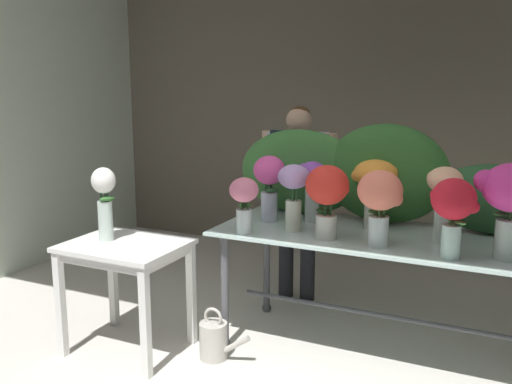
% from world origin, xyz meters
% --- Properties ---
extents(ground_plane, '(7.77, 7.77, 0.00)m').
position_xyz_m(ground_plane, '(0.00, 1.74, 0.00)').
color(ground_plane, silver).
extents(wall_back, '(5.98, 0.12, 2.92)m').
position_xyz_m(wall_back, '(0.00, 3.47, 1.46)').
color(wall_back, '#706656').
rests_on(wall_back, ground).
extents(wall_left, '(0.12, 3.59, 2.92)m').
position_xyz_m(wall_left, '(-2.99, 1.74, 1.46)').
color(wall_left, silver).
rests_on(wall_left, ground).
extents(display_table_glass, '(1.98, 0.87, 0.81)m').
position_xyz_m(display_table_glass, '(0.44, 1.43, 0.69)').
color(display_table_glass, silver).
rests_on(display_table_glass, ground).
extents(side_table_white, '(0.74, 0.59, 0.73)m').
position_xyz_m(side_table_white, '(-1.02, 0.81, 0.63)').
color(side_table_white, white).
rests_on(side_table_white, ground).
extents(florist, '(0.62, 0.24, 1.56)m').
position_xyz_m(florist, '(-0.35, 2.12, 0.96)').
color(florist, '#232328').
rests_on(florist, ground).
extents(foliage_backdrop, '(2.19, 0.31, 0.67)m').
position_xyz_m(foliage_backdrop, '(0.40, 1.75, 1.11)').
color(foliage_backdrop, '#387033').
rests_on(foliage_backdrop, display_table_glass).
extents(vase_crimson_carnations, '(0.26, 0.24, 0.44)m').
position_xyz_m(vase_crimson_carnations, '(0.93, 1.12, 1.09)').
color(vase_crimson_carnations, silver).
rests_on(vase_crimson_carnations, display_table_glass).
extents(vase_rosy_tulips, '(0.20, 0.18, 0.36)m').
position_xyz_m(vase_rosy_tulips, '(-0.31, 1.10, 1.03)').
color(vase_rosy_tulips, silver).
rests_on(vase_rosy_tulips, display_table_glass).
extents(vase_fuchsia_hydrangea, '(0.22, 0.22, 0.45)m').
position_xyz_m(vase_fuchsia_hydrangea, '(-0.30, 1.46, 1.08)').
color(vase_fuchsia_hydrangea, silver).
rests_on(vase_fuchsia_hydrangea, display_table_glass).
extents(vase_peach_anemones, '(0.21, 0.20, 0.46)m').
position_xyz_m(vase_peach_anemones, '(0.84, 1.41, 1.10)').
color(vase_peach_anemones, silver).
rests_on(vase_peach_anemones, display_table_glass).
extents(vase_magenta_peonies, '(0.37, 0.31, 0.52)m').
position_xyz_m(vase_magenta_peonies, '(1.20, 1.23, 1.15)').
color(vase_magenta_peonies, silver).
rests_on(vase_magenta_peonies, display_table_glass).
extents(vase_coral_dahlias, '(0.26, 0.26, 0.45)m').
position_xyz_m(vase_coral_dahlias, '(0.53, 1.17, 1.10)').
color(vase_coral_dahlias, silver).
rests_on(vase_coral_dahlias, display_table_glass).
extents(vase_scarlet_lilies, '(0.27, 0.26, 0.45)m').
position_xyz_m(vase_scarlet_lilies, '(0.20, 1.20, 1.09)').
color(vase_scarlet_lilies, silver).
rests_on(vase_scarlet_lilies, display_table_glass).
extents(vase_sunset_freesia, '(0.30, 0.28, 0.45)m').
position_xyz_m(vase_sunset_freesia, '(0.40, 1.56, 1.11)').
color(vase_sunset_freesia, silver).
rests_on(vase_sunset_freesia, display_table_glass).
extents(vase_lilac_ranunculus, '(0.20, 0.20, 0.43)m').
position_xyz_m(vase_lilac_ranunculus, '(-0.05, 1.29, 1.09)').
color(vase_lilac_ranunculus, silver).
rests_on(vase_lilac_ranunculus, display_table_glass).
extents(vase_violet_snapdragons, '(0.21, 0.18, 0.42)m').
position_xyz_m(vase_violet_snapdragons, '(-0.02, 1.56, 1.06)').
color(vase_violet_snapdragons, silver).
rests_on(vase_violet_snapdragons, display_table_glass).
extents(vase_white_roses_tall, '(0.17, 0.16, 0.48)m').
position_xyz_m(vase_white_roses_tall, '(-1.17, 0.81, 1.01)').
color(vase_white_roses_tall, silver).
rests_on(vase_white_roses_tall, side_table_white).
extents(watering_can, '(0.35, 0.18, 0.34)m').
position_xyz_m(watering_can, '(-0.45, 0.94, 0.13)').
color(watering_can, '#B7B2A8').
rests_on(watering_can, ground).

